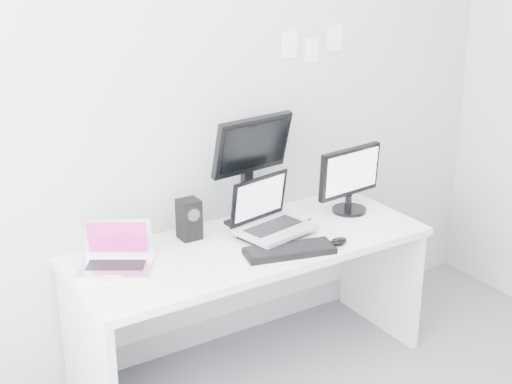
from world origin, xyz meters
The scene contains 12 objects.
back_wall centered at (0.00, 1.60, 1.35)m, with size 3.60×3.60×0.00m, color #B7B9BB.
desk centered at (0.00, 1.25, 0.36)m, with size 1.80×0.70×0.73m, color white.
macbook centered at (-0.68, 1.32, 0.85)m, with size 0.32×0.24×0.24m, color silver.
speaker centered at (-0.23, 1.46, 0.83)m, with size 0.10×0.10×0.21m, color black.
dell_laptop centered at (0.14, 1.24, 0.88)m, with size 0.37×0.29×0.31m, color #A0A1A6.
rear_monitor centered at (0.13, 1.46, 1.03)m, with size 0.44×0.16×0.60m, color black.
samsung_monitor centered at (0.67, 1.31, 0.92)m, with size 0.41×0.19×0.38m, color black.
keyboard centered at (0.09, 1.04, 0.74)m, with size 0.44×0.15×0.03m, color black.
mouse centered at (0.36, 1.00, 0.75)m, with size 0.10×0.06×0.03m, color black.
wall_note_0 centered at (0.45, 1.59, 1.62)m, with size 0.10×0.00×0.14m, color white.
wall_note_1 centered at (0.60, 1.59, 1.58)m, with size 0.09×0.00×0.13m, color white.
wall_note_2 centered at (0.75, 1.59, 1.63)m, with size 0.10×0.00×0.14m, color white.
Camera 1 is at (-1.74, -1.58, 2.24)m, focal length 51.65 mm.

